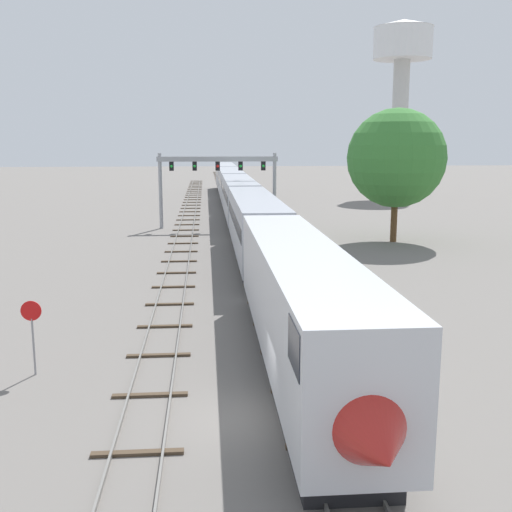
% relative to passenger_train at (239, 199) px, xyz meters
% --- Properties ---
extents(ground_plane, '(400.00, 400.00, 0.00)m').
position_rel_passenger_train_xyz_m(ground_plane, '(-2.00, -46.78, -2.61)').
color(ground_plane, slate).
extents(track_main, '(2.60, 200.00, 0.16)m').
position_rel_passenger_train_xyz_m(track_main, '(0.00, 13.22, -2.54)').
color(track_main, slate).
rests_on(track_main, ground).
extents(track_near, '(2.60, 160.00, 0.16)m').
position_rel_passenger_train_xyz_m(track_near, '(-5.50, -6.78, -2.54)').
color(track_near, slate).
rests_on(track_near, ground).
extents(passenger_train, '(3.04, 106.19, 4.80)m').
position_rel_passenger_train_xyz_m(passenger_train, '(0.00, 0.00, 0.00)').
color(passenger_train, silver).
rests_on(passenger_train, ground).
extents(signal_gantry, '(12.10, 0.49, 7.54)m').
position_rel_passenger_train_xyz_m(signal_gantry, '(-2.25, -2.99, 2.95)').
color(signal_gantry, '#999BA0').
rests_on(signal_gantry, ground).
extents(water_tower, '(9.47, 9.47, 27.68)m').
position_rel_passenger_train_xyz_m(water_tower, '(28.20, 34.63, 19.05)').
color(water_tower, beige).
rests_on(water_tower, ground).
extents(stop_sign, '(0.76, 0.08, 2.88)m').
position_rel_passenger_train_xyz_m(stop_sign, '(-10.00, -42.39, -0.74)').
color(stop_sign, gray).
rests_on(stop_sign, ground).
extents(trackside_tree_left, '(8.48, 8.48, 11.50)m').
position_rel_passenger_train_xyz_m(trackside_tree_left, '(12.90, -13.02, 4.64)').
color(trackside_tree_left, brown).
rests_on(trackside_tree_left, ground).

